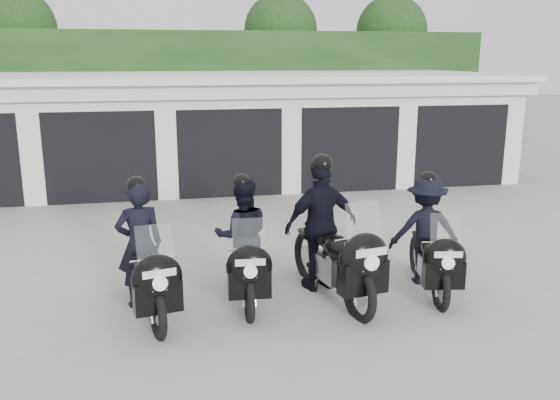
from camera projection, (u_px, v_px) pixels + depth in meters
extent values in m
plane|color=#9D9D98|center=(270.00, 271.00, 9.77)|extent=(80.00, 80.00, 0.00)
cube|color=white|center=(218.00, 127.00, 17.54)|extent=(16.00, 6.00, 2.80)
cube|color=white|center=(217.00, 77.00, 16.99)|extent=(16.40, 6.80, 0.16)
cube|color=white|center=(230.00, 91.00, 14.14)|extent=(16.40, 0.12, 0.40)
cube|color=black|center=(231.00, 192.00, 14.96)|extent=(16.00, 0.06, 0.24)
cube|color=white|center=(32.00, 146.00, 13.93)|extent=(0.50, 0.50, 2.80)
cube|color=black|center=(105.00, 150.00, 15.30)|extent=(2.60, 2.60, 2.20)
cube|color=white|center=(97.00, 98.00, 13.97)|extent=(2.60, 0.50, 0.60)
cube|color=white|center=(166.00, 142.00, 14.52)|extent=(0.50, 0.50, 2.80)
cube|color=black|center=(225.00, 146.00, 15.89)|extent=(2.60, 2.60, 2.20)
cube|color=white|center=(228.00, 96.00, 14.56)|extent=(2.60, 0.50, 0.60)
cube|color=white|center=(290.00, 139.00, 15.12)|extent=(0.50, 0.50, 2.80)
cube|color=black|center=(336.00, 143.00, 16.49)|extent=(2.60, 2.60, 2.20)
cube|color=white|center=(349.00, 94.00, 15.15)|extent=(2.60, 0.50, 0.60)
cube|color=white|center=(404.00, 136.00, 15.71)|extent=(0.50, 0.50, 2.80)
cube|color=black|center=(439.00, 140.00, 17.08)|extent=(2.60, 2.60, 2.20)
cube|color=white|center=(460.00, 93.00, 15.75)|extent=(2.60, 0.50, 0.60)
cube|color=white|center=(509.00, 133.00, 16.31)|extent=(0.50, 0.50, 2.80)
cube|color=#173914|center=(207.00, 93.00, 21.17)|extent=(20.00, 2.00, 4.30)
sphere|color=#173914|center=(16.00, 28.00, 20.82)|extent=(2.80, 2.80, 2.80)
cylinder|color=black|center=(24.00, 107.00, 21.47)|extent=(0.24, 0.24, 3.30)
sphere|color=#173914|center=(281.00, 31.00, 22.64)|extent=(2.80, 2.80, 2.80)
cylinder|color=black|center=(280.00, 103.00, 23.29)|extent=(0.24, 0.24, 3.30)
sphere|color=#173914|center=(391.00, 31.00, 23.50)|extent=(2.80, 2.80, 2.80)
cylinder|color=black|center=(388.00, 101.00, 24.15)|extent=(0.24, 0.24, 3.30)
torus|color=black|center=(157.00, 312.00, 7.48)|extent=(0.26, 0.75, 0.75)
torus|color=black|center=(136.00, 274.00, 8.79)|extent=(0.26, 0.75, 0.75)
cube|color=#AEAEB3|center=(146.00, 286.00, 8.14)|extent=(0.38, 0.61, 0.33)
cube|color=black|center=(146.00, 297.00, 8.16)|extent=(0.36, 1.32, 0.06)
ellipsoid|color=black|center=(147.00, 266.00, 7.90)|extent=(0.45, 0.64, 0.29)
cube|color=black|center=(140.00, 255.00, 8.29)|extent=(0.38, 0.61, 0.10)
ellipsoid|color=black|center=(157.00, 278.00, 7.29)|extent=(0.70, 0.46, 0.61)
cube|color=black|center=(158.00, 296.00, 7.35)|extent=(0.63, 0.34, 0.41)
cube|color=#B2BFC6|center=(155.00, 246.00, 7.22)|extent=(0.46, 0.21, 0.52)
cylinder|color=silver|center=(153.00, 259.00, 7.43)|extent=(0.57, 0.15, 0.03)
cube|color=silver|center=(159.00, 274.00, 7.11)|extent=(0.40, 0.10, 0.09)
cube|color=silver|center=(160.00, 287.00, 7.18)|extent=(0.18, 0.05, 0.10)
imported|color=black|center=(140.00, 245.00, 8.27)|extent=(0.73, 0.56, 1.79)
sphere|color=black|center=(136.00, 186.00, 8.07)|extent=(0.28, 0.28, 0.28)
torus|color=black|center=(249.00, 297.00, 7.97)|extent=(0.15, 0.72, 0.72)
torus|color=black|center=(241.00, 262.00, 9.33)|extent=(0.15, 0.72, 0.72)
cube|color=#AEAEB3|center=(244.00, 273.00, 8.65)|extent=(0.29, 0.55, 0.31)
cube|color=black|center=(245.00, 284.00, 8.67)|extent=(0.15, 1.28, 0.06)
ellipsoid|color=black|center=(245.00, 255.00, 8.41)|extent=(0.35, 0.58, 0.28)
cube|color=black|center=(243.00, 245.00, 8.81)|extent=(0.29, 0.55, 0.10)
ellipsoid|color=black|center=(249.00, 267.00, 7.78)|extent=(0.64, 0.36, 0.59)
cube|color=black|center=(249.00, 283.00, 7.83)|extent=(0.58, 0.25, 0.39)
cube|color=#B2BFC6|center=(249.00, 237.00, 7.72)|extent=(0.44, 0.14, 0.50)
cylinder|color=silver|center=(248.00, 249.00, 7.93)|extent=(0.55, 0.06, 0.03)
cube|color=silver|center=(250.00, 262.00, 7.59)|extent=(0.39, 0.04, 0.09)
cube|color=silver|center=(250.00, 275.00, 7.66)|extent=(0.18, 0.02, 0.10)
imported|color=black|center=(242.00, 236.00, 8.80)|extent=(0.87, 0.70, 1.72)
sphere|color=black|center=(242.00, 183.00, 8.61)|extent=(0.27, 0.27, 0.27)
torus|color=black|center=(359.00, 293.00, 7.97)|extent=(0.29, 0.84, 0.83)
torus|color=black|center=(307.00, 256.00, 9.43)|extent=(0.29, 0.84, 0.83)
cube|color=#AEAEB3|center=(330.00, 268.00, 8.70)|extent=(0.41, 0.67, 0.36)
cube|color=black|center=(331.00, 280.00, 8.73)|extent=(0.38, 1.46, 0.07)
ellipsoid|color=black|center=(337.00, 247.00, 8.44)|extent=(0.49, 0.71, 0.33)
cube|color=black|center=(322.00, 236.00, 8.87)|extent=(0.41, 0.67, 0.11)
ellipsoid|color=black|center=(364.00, 258.00, 7.76)|extent=(0.77, 0.51, 0.68)
cube|color=black|center=(363.00, 277.00, 7.82)|extent=(0.69, 0.37, 0.45)
cube|color=#B2BFC6|center=(363.00, 224.00, 7.69)|extent=(0.52, 0.23, 0.58)
cylinder|color=silver|center=(355.00, 238.00, 7.92)|extent=(0.63, 0.16, 0.03)
cube|color=silver|center=(372.00, 252.00, 7.56)|extent=(0.45, 0.11, 0.10)
cube|color=silver|center=(370.00, 267.00, 7.64)|extent=(0.20, 0.06, 0.11)
imported|color=black|center=(321.00, 225.00, 8.85)|extent=(1.27, 0.88, 1.99)
sphere|color=black|center=(322.00, 164.00, 8.63)|extent=(0.31, 0.31, 0.31)
torus|color=black|center=(441.00, 288.00, 8.31)|extent=(0.23, 0.71, 0.70)
torus|color=black|center=(417.00, 255.00, 9.66)|extent=(0.23, 0.71, 0.70)
cube|color=#AEAEB3|center=(428.00, 265.00, 8.98)|extent=(0.34, 0.57, 0.31)
cube|color=black|center=(428.00, 276.00, 9.00)|extent=(0.30, 1.25, 0.06)
ellipsoid|color=black|center=(432.00, 248.00, 8.75)|extent=(0.41, 0.60, 0.28)
cube|color=black|center=(425.00, 239.00, 9.15)|extent=(0.34, 0.57, 0.10)
ellipsoid|color=black|center=(445.00, 259.00, 8.13)|extent=(0.66, 0.42, 0.58)
cube|color=black|center=(443.00, 274.00, 8.18)|extent=(0.59, 0.31, 0.39)
cube|color=#B2BFC6|center=(446.00, 231.00, 8.06)|extent=(0.44, 0.19, 0.49)
cylinder|color=silver|center=(441.00, 242.00, 8.27)|extent=(0.54, 0.12, 0.03)
cube|color=silver|center=(449.00, 255.00, 7.94)|extent=(0.38, 0.08, 0.09)
cube|color=silver|center=(447.00, 266.00, 8.01)|extent=(0.17, 0.05, 0.10)
imported|color=black|center=(425.00, 230.00, 9.13)|extent=(1.18, 0.75, 1.69)
sphere|color=black|center=(428.00, 180.00, 8.95)|extent=(0.26, 0.26, 0.26)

